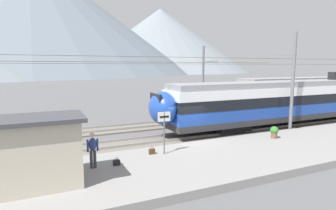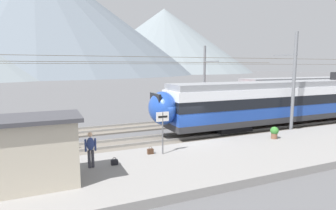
% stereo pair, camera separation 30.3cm
% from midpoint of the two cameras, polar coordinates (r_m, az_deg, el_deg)
% --- Properties ---
extents(ground_plane, '(400.00, 400.00, 0.00)m').
position_cam_midpoint_polar(ground_plane, '(18.58, 3.42, -7.98)').
color(ground_plane, '#565659').
extents(platform_slab, '(120.00, 6.08, 0.40)m').
position_cam_midpoint_polar(platform_slab, '(15.34, 10.42, -10.79)').
color(platform_slab, gray).
rests_on(platform_slab, ground).
extents(track_near, '(120.00, 3.00, 0.28)m').
position_cam_midpoint_polar(track_near, '(19.78, 1.49, -6.77)').
color(track_near, '#6B6359').
rests_on(track_near, ground).
extents(track_far, '(120.00, 3.00, 0.28)m').
position_cam_midpoint_polar(track_far, '(23.96, -3.46, -4.18)').
color(track_far, '#6B6359').
rests_on(track_far, ground).
extents(train_near_platform, '(27.19, 2.84, 4.27)m').
position_cam_midpoint_polar(train_near_platform, '(26.61, 24.78, 1.03)').
color(train_near_platform, '#2D2D30').
rests_on(train_near_platform, track_near).
extents(train_far_track, '(27.03, 2.87, 4.27)m').
position_cam_midpoint_polar(train_far_track, '(37.41, 29.46, 2.52)').
color(train_far_track, '#2D2D30').
rests_on(train_far_track, track_far).
extents(catenary_mast_mid, '(40.40, 2.32, 7.58)m').
position_cam_midpoint_polar(catenary_mast_mid, '(22.91, 23.49, 4.52)').
color(catenary_mast_mid, slate).
rests_on(catenary_mast_mid, ground).
extents(catenary_mast_far_side, '(40.40, 2.57, 7.09)m').
position_cam_midpoint_polar(catenary_mast_far_side, '(28.16, 7.03, 5.14)').
color(catenary_mast_far_side, slate).
rests_on(catenary_mast_far_side, ground).
extents(platform_sign, '(0.70, 0.08, 2.29)m').
position_cam_midpoint_polar(platform_sign, '(14.87, -1.38, -3.77)').
color(platform_sign, '#59595B').
rests_on(platform_sign, platform_slab).
extents(passenger_walking, '(0.53, 0.22, 1.69)m').
position_cam_midpoint_polar(passenger_walking, '(13.51, -15.74, -8.47)').
color(passenger_walking, '#383842').
rests_on(passenger_walking, platform_slab).
extents(handbag_beside_passenger, '(0.32, 0.18, 0.38)m').
position_cam_midpoint_polar(handbag_beside_passenger, '(13.87, -11.09, -11.43)').
color(handbag_beside_passenger, black).
rests_on(handbag_beside_passenger, platform_slab).
extents(handbag_near_sign, '(0.32, 0.18, 0.41)m').
position_cam_midpoint_polar(handbag_near_sign, '(15.26, -3.88, -9.41)').
color(handbag_near_sign, '#472D1E').
rests_on(handbag_near_sign, platform_slab).
extents(potted_plant_platform_edge, '(0.53, 0.53, 0.79)m').
position_cam_midpoint_polar(potted_plant_platform_edge, '(19.59, 20.44, -5.06)').
color(potted_plant_platform_edge, brown).
rests_on(potted_plant_platform_edge, platform_slab).
extents(platform_shelter, '(4.32, 2.37, 2.78)m').
position_cam_midpoint_polar(platform_shelter, '(12.17, -27.61, -8.62)').
color(platform_shelter, '#B7AD99').
rests_on(platform_shelter, platform_slab).
extents(mountain_central_peak, '(208.65, 208.65, 76.76)m').
position_cam_midpoint_polar(mountain_central_peak, '(212.34, -26.03, 16.17)').
color(mountain_central_peak, slate).
rests_on(mountain_central_peak, ground).
extents(mountain_right_ridge, '(143.85, 143.85, 51.50)m').
position_cam_midpoint_polar(mountain_right_ridge, '(236.76, -1.65, 12.94)').
color(mountain_right_ridge, slate).
rests_on(mountain_right_ridge, ground).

